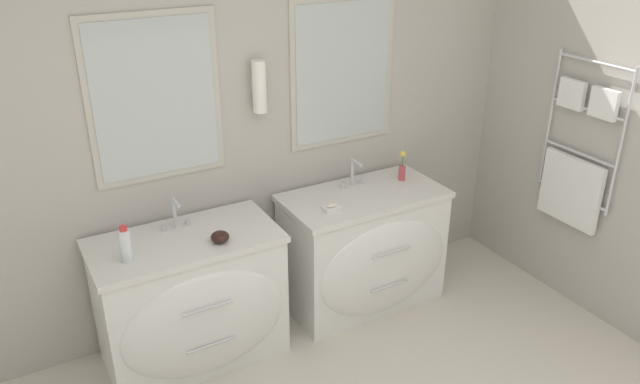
# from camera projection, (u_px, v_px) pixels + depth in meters

# --- Properties ---
(wall_back) EXTENTS (5.58, 0.16, 2.60)m
(wall_back) POSITION_uv_depth(u_px,v_px,m) (233.00, 122.00, 3.70)
(wall_back) COLOR #B2ADA3
(wall_back) RESTS_ON ground_plane
(wall_right) EXTENTS (0.13, 4.00, 2.60)m
(wall_right) POSITION_uv_depth(u_px,v_px,m) (620.00, 124.00, 3.71)
(wall_right) COLOR #B2ADA3
(wall_right) RESTS_ON ground_plane
(vanity_left) EXTENTS (1.05, 0.61, 0.80)m
(vanity_left) POSITION_uv_depth(u_px,v_px,m) (192.00, 300.00, 3.60)
(vanity_left) COLOR white
(vanity_left) RESTS_ON ground_plane
(vanity_right) EXTENTS (1.05, 0.61, 0.80)m
(vanity_right) POSITION_uv_depth(u_px,v_px,m) (365.00, 249.00, 4.13)
(vanity_right) COLOR white
(vanity_right) RESTS_ON ground_plane
(faucet_left) EXTENTS (0.17, 0.12, 0.19)m
(faucet_left) POSITION_uv_depth(u_px,v_px,m) (175.00, 214.00, 3.52)
(faucet_left) COLOR silver
(faucet_left) RESTS_ON vanity_left
(faucet_right) EXTENTS (0.17, 0.12, 0.19)m
(faucet_right) POSITION_uv_depth(u_px,v_px,m) (353.00, 173.00, 4.05)
(faucet_right) COLOR silver
(faucet_right) RESTS_ON vanity_right
(toiletry_bottle) EXTENTS (0.06, 0.06, 0.21)m
(toiletry_bottle) POSITION_uv_depth(u_px,v_px,m) (126.00, 245.00, 3.20)
(toiletry_bottle) COLOR silver
(toiletry_bottle) RESTS_ON vanity_left
(amenity_bowl) EXTENTS (0.10, 0.10, 0.06)m
(amenity_bowl) POSITION_uv_depth(u_px,v_px,m) (220.00, 237.00, 3.41)
(amenity_bowl) COLOR black
(amenity_bowl) RESTS_ON vanity_left
(flower_vase) EXTENTS (0.05, 0.05, 0.21)m
(flower_vase) POSITION_uv_depth(u_px,v_px,m) (402.00, 168.00, 4.15)
(flower_vase) COLOR #CC4C51
(flower_vase) RESTS_ON vanity_right
(soap_dish) EXTENTS (0.11, 0.07, 0.04)m
(soap_dish) POSITION_uv_depth(u_px,v_px,m) (331.00, 208.00, 3.77)
(soap_dish) COLOR white
(soap_dish) RESTS_ON vanity_right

